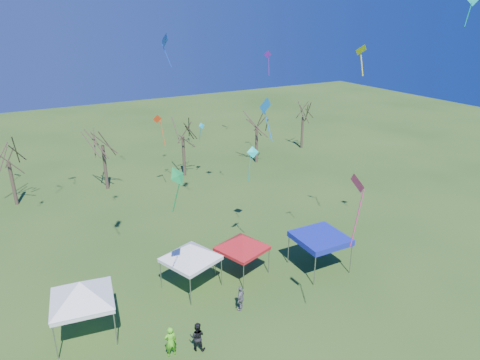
{
  "coord_description": "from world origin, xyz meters",
  "views": [
    {
      "loc": [
        -10.53,
        -17.72,
        16.81
      ],
      "look_at": [
        1.2,
        3.0,
        7.52
      ],
      "focal_mm": 32.0,
      "sensor_mm": 36.0,
      "label": 1
    }
  ],
  "objects_px": {
    "tree_3": "(182,122)",
    "tree_2": "(101,129)",
    "person_green": "(170,341)",
    "tent_white_mid": "(190,247)",
    "tent_blue": "(320,238)",
    "person_grey": "(241,298)",
    "tent_white_west": "(80,285)",
    "tent_red": "(242,238)",
    "tree_5": "(304,105)",
    "tree_1": "(5,145)",
    "person_dark": "(197,336)",
    "tree_4": "(257,113)"
  },
  "relations": [
    {
      "from": "tree_3",
      "to": "tree_4",
      "type": "bearing_deg",
      "value": -0.26
    },
    {
      "from": "tent_white_west",
      "to": "person_green",
      "type": "distance_m",
      "value": 5.72
    },
    {
      "from": "tent_white_mid",
      "to": "person_dark",
      "type": "bearing_deg",
      "value": -110.38
    },
    {
      "from": "tree_2",
      "to": "tree_5",
      "type": "distance_m",
      "value": 26.15
    },
    {
      "from": "tent_white_mid",
      "to": "tree_2",
      "type": "bearing_deg",
      "value": 92.16
    },
    {
      "from": "tent_white_mid",
      "to": "tent_red",
      "type": "height_order",
      "value": "tent_white_mid"
    },
    {
      "from": "tent_white_west",
      "to": "tent_blue",
      "type": "relative_size",
      "value": 1.32
    },
    {
      "from": "person_dark",
      "to": "tree_2",
      "type": "bearing_deg",
      "value": -58.11
    },
    {
      "from": "tent_white_west",
      "to": "tent_blue",
      "type": "height_order",
      "value": "tent_white_west"
    },
    {
      "from": "tree_1",
      "to": "tree_3",
      "type": "height_order",
      "value": "tree_3"
    },
    {
      "from": "tree_2",
      "to": "person_green",
      "type": "relative_size",
      "value": 4.58
    },
    {
      "from": "tent_blue",
      "to": "person_grey",
      "type": "distance_m",
      "value": 7.3
    },
    {
      "from": "tree_5",
      "to": "person_dark",
      "type": "bearing_deg",
      "value": -135.4
    },
    {
      "from": "tree_1",
      "to": "tent_white_mid",
      "type": "distance_m",
      "value": 22.34
    },
    {
      "from": "tree_3",
      "to": "tent_blue",
      "type": "xyz_separation_m",
      "value": [
        1.02,
        -21.93,
        -3.7
      ]
    },
    {
      "from": "tree_1",
      "to": "tent_white_mid",
      "type": "bearing_deg",
      "value": -65.62
    },
    {
      "from": "tree_5",
      "to": "person_dark",
      "type": "relative_size",
      "value": 4.45
    },
    {
      "from": "tree_5",
      "to": "person_grey",
      "type": "bearing_deg",
      "value": -133.23
    },
    {
      "from": "tent_white_west",
      "to": "tree_5",
      "type": "bearing_deg",
      "value": 35.26
    },
    {
      "from": "tree_1",
      "to": "tree_2",
      "type": "height_order",
      "value": "tree_2"
    },
    {
      "from": "tent_red",
      "to": "tree_5",
      "type": "bearing_deg",
      "value": 45.26
    },
    {
      "from": "tree_4",
      "to": "tree_2",
      "type": "bearing_deg",
      "value": 178.78
    },
    {
      "from": "tree_1",
      "to": "tree_5",
      "type": "relative_size",
      "value": 1.01
    },
    {
      "from": "tree_4",
      "to": "tent_white_mid",
      "type": "relative_size",
      "value": 1.99
    },
    {
      "from": "tent_blue",
      "to": "person_grey",
      "type": "bearing_deg",
      "value": -169.86
    },
    {
      "from": "tree_3",
      "to": "tent_red",
      "type": "relative_size",
      "value": 2.1
    },
    {
      "from": "tent_red",
      "to": "tent_blue",
      "type": "xyz_separation_m",
      "value": [
        5.04,
        -2.05,
        -0.45
      ]
    },
    {
      "from": "tree_2",
      "to": "tent_red",
      "type": "distance_m",
      "value": 20.97
    },
    {
      "from": "tent_red",
      "to": "person_grey",
      "type": "distance_m",
      "value": 4.34
    },
    {
      "from": "tent_white_west",
      "to": "tent_blue",
      "type": "xyz_separation_m",
      "value": [
        15.57,
        -1.15,
        -0.85
      ]
    },
    {
      "from": "tree_1",
      "to": "person_grey",
      "type": "distance_m",
      "value": 26.59
    },
    {
      "from": "tree_3",
      "to": "tent_white_west",
      "type": "distance_m",
      "value": 25.52
    },
    {
      "from": "tent_red",
      "to": "person_grey",
      "type": "bearing_deg",
      "value": -121.03
    },
    {
      "from": "tree_3",
      "to": "tree_2",
      "type": "bearing_deg",
      "value": 177.73
    },
    {
      "from": "tree_2",
      "to": "tree_5",
      "type": "xyz_separation_m",
      "value": [
        26.09,
        1.69,
        -0.56
      ]
    },
    {
      "from": "person_grey",
      "to": "tent_white_mid",
      "type": "bearing_deg",
      "value": -106.64
    },
    {
      "from": "tree_1",
      "to": "tent_red",
      "type": "distance_m",
      "value": 24.33
    },
    {
      "from": "tree_4",
      "to": "tent_white_west",
      "type": "height_order",
      "value": "tree_4"
    },
    {
      "from": "tree_3",
      "to": "tent_white_mid",
      "type": "bearing_deg",
      "value": -111.33
    },
    {
      "from": "tree_5",
      "to": "tent_blue",
      "type": "bearing_deg",
      "value": -124.84
    },
    {
      "from": "person_green",
      "to": "tent_white_mid",
      "type": "bearing_deg",
      "value": -122.2
    },
    {
      "from": "tree_2",
      "to": "tent_white_west",
      "type": "xyz_separation_m",
      "value": [
        -6.15,
        -21.11,
        -3.07
      ]
    },
    {
      "from": "tent_red",
      "to": "tent_blue",
      "type": "distance_m",
      "value": 5.45
    },
    {
      "from": "tree_4",
      "to": "person_green",
      "type": "xyz_separation_m",
      "value": [
        -20.34,
        -24.58,
        -5.17
      ]
    },
    {
      "from": "tree_3",
      "to": "tree_1",
      "type": "bearing_deg",
      "value": 177.94
    },
    {
      "from": "tent_white_mid",
      "to": "person_grey",
      "type": "bearing_deg",
      "value": -65.39
    },
    {
      "from": "tree_3",
      "to": "person_grey",
      "type": "relative_size",
      "value": 4.82
    },
    {
      "from": "tent_white_mid",
      "to": "tent_blue",
      "type": "height_order",
      "value": "tent_white_mid"
    },
    {
      "from": "tree_2",
      "to": "tent_red",
      "type": "height_order",
      "value": "tree_2"
    },
    {
      "from": "person_dark",
      "to": "person_grey",
      "type": "bearing_deg",
      "value": -119.71
    }
  ]
}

